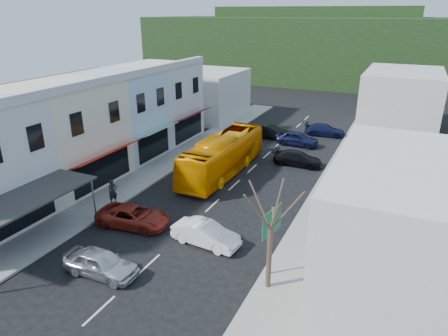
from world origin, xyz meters
TOP-DOWN VIEW (x-y plane):
  - ground at (0.00, 0.00)m, footprint 120.00×120.00m
  - sidewalk_left at (-7.50, 10.00)m, footprint 3.00×52.00m
  - sidewalk_right at (7.50, 10.00)m, footprint 3.00×52.00m
  - shopfront_row at (-12.49, 5.00)m, footprint 8.25×30.00m
  - right_building at (13.50, -4.00)m, footprint 8.00×9.00m
  - distant_block_left at (-12.00, 27.00)m, footprint 8.00×10.00m
  - distant_block_right at (11.00, 30.00)m, footprint 8.00×12.00m
  - hillside at (-1.45, 65.09)m, footprint 80.00×26.00m
  - bus at (-1.93, 9.98)m, footprint 2.61×11.62m
  - car_silver at (-1.76, -5.75)m, footprint 4.46×1.94m
  - car_white at (1.92, -0.77)m, footprint 4.53×2.16m
  - car_red at (-3.38, -0.76)m, footprint 4.81×2.48m
  - car_black_near at (3.43, 14.54)m, footprint 4.51×1.87m
  - car_navy_mid at (1.87, 20.16)m, footprint 4.51×2.09m
  - car_black_far at (-1.53, 21.46)m, footprint 4.48×1.99m
  - car_navy_far at (3.78, 24.91)m, footprint 4.64×2.23m
  - pedestrian_left at (-6.50, 1.07)m, footprint 0.61×0.71m
  - direction_sign at (6.40, -2.12)m, footprint 0.94×1.91m
  - street_tree at (6.66, -3.14)m, footprint 2.23×2.23m
  - traffic_signal at (6.60, 31.39)m, footprint 0.59×1.11m

SIDE VIEW (x-z plane):
  - ground at x=0.00m, z-range 0.00..0.00m
  - sidewalk_left at x=-7.50m, z-range 0.00..0.15m
  - sidewalk_right at x=7.50m, z-range 0.00..0.15m
  - car_silver at x=-1.76m, z-range 0.00..1.40m
  - car_white at x=1.92m, z-range 0.00..1.40m
  - car_red at x=-3.38m, z-range 0.00..1.40m
  - car_black_near at x=3.43m, z-range 0.00..1.40m
  - car_navy_mid at x=1.87m, z-range 0.00..1.40m
  - car_black_far at x=-1.53m, z-range 0.00..1.40m
  - car_navy_far at x=3.78m, z-range 0.00..1.40m
  - pedestrian_left at x=-6.50m, z-range 0.15..1.85m
  - bus at x=-1.93m, z-range 0.00..3.10m
  - direction_sign at x=6.40m, z-range 0.00..4.06m
  - traffic_signal at x=6.60m, z-range 0.00..5.43m
  - distant_block_left at x=-12.00m, z-range 0.00..6.00m
  - street_tree at x=6.66m, z-range 0.00..6.88m
  - distant_block_right at x=11.00m, z-range 0.00..7.00m
  - shopfront_row at x=-12.49m, z-range 0.00..8.00m
  - right_building at x=13.50m, z-range 0.00..8.00m
  - hillside at x=-1.45m, z-range -0.27..13.73m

